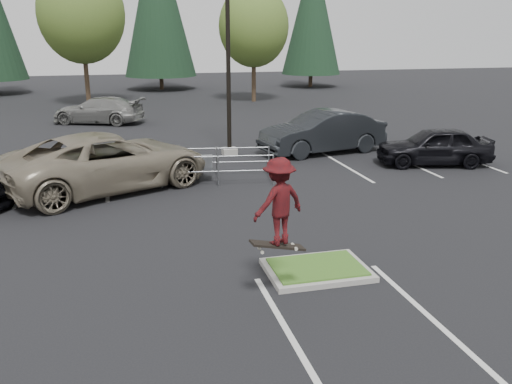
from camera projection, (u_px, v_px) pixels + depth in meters
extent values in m
plane|color=black|center=(317.00, 272.00, 11.85)|extent=(120.00, 120.00, 0.00)
cube|color=gray|center=(317.00, 270.00, 11.83)|extent=(2.20, 1.60, 0.12)
cube|color=#2F591C|center=(317.00, 267.00, 11.81)|extent=(1.95, 1.35, 0.05)
cube|color=silver|center=(108.00, 181.00, 19.16)|extent=(0.12, 5.20, 0.01)
cube|color=silver|center=(27.00, 186.00, 18.52)|extent=(0.12, 5.20, 0.01)
cube|color=silver|center=(345.00, 166.00, 21.27)|extent=(0.12, 5.20, 0.01)
cube|color=silver|center=(407.00, 162.00, 21.91)|extent=(0.12, 5.20, 0.01)
cube|color=silver|center=(465.00, 158.00, 22.54)|extent=(0.12, 5.20, 0.01)
cube|color=silver|center=(303.00, 358.00, 8.75)|extent=(0.12, 6.00, 0.01)
cube|color=silver|center=(451.00, 336.00, 9.38)|extent=(0.12, 6.00, 0.01)
cube|color=gray|center=(230.00, 152.00, 23.08)|extent=(0.60, 0.60, 0.30)
cylinder|color=black|center=(228.00, 33.00, 21.70)|extent=(0.18, 0.18, 10.00)
cylinder|color=#38281C|center=(87.00, 80.00, 38.29)|extent=(0.32, 0.32, 3.50)
ellipsoid|color=#436926|center=(81.00, 13.00, 37.00)|extent=(5.89, 5.89, 6.77)
sphere|color=#436926|center=(91.00, 25.00, 37.08)|extent=(3.68, 3.68, 3.68)
sphere|color=#436926|center=(75.00, 22.00, 37.42)|extent=(4.05, 4.05, 4.05)
cylinder|color=#38281C|center=(254.00, 81.00, 40.53)|extent=(0.32, 0.32, 3.04)
ellipsoid|color=#436926|center=(254.00, 26.00, 39.41)|extent=(5.12, 5.12, 5.89)
sphere|color=#436926|center=(263.00, 35.00, 39.45)|extent=(3.20, 3.20, 3.20)
sphere|color=#436926|center=(246.00, 33.00, 39.80)|extent=(3.52, 3.52, 3.52)
cylinder|color=#38281C|center=(162.00, 83.00, 49.32)|extent=(0.36, 0.36, 1.20)
cylinder|color=#38281C|center=(310.00, 80.00, 51.68)|extent=(0.36, 0.36, 1.20)
cone|color=black|center=(312.00, 11.00, 49.91)|extent=(5.50, 5.50, 11.30)
cylinder|color=gray|center=(162.00, 172.00, 18.16)|extent=(0.06, 0.06, 1.09)
cylinder|color=gray|center=(164.00, 163.00, 19.42)|extent=(0.06, 0.06, 1.09)
cylinder|color=gray|center=(218.00, 171.00, 18.33)|extent=(0.06, 0.06, 1.09)
cylinder|color=gray|center=(217.00, 162.00, 19.59)|extent=(0.06, 0.06, 1.09)
cylinder|color=gray|center=(273.00, 169.00, 18.50)|extent=(0.06, 0.06, 1.09)
cylinder|color=gray|center=(269.00, 161.00, 19.76)|extent=(0.06, 0.06, 1.09)
cylinder|color=gray|center=(218.00, 171.00, 18.33)|extent=(3.74, 0.63, 0.05)
cylinder|color=gray|center=(218.00, 156.00, 18.19)|extent=(3.74, 0.63, 0.05)
cylinder|color=gray|center=(217.00, 162.00, 19.59)|extent=(3.74, 0.63, 0.05)
cylinder|color=gray|center=(217.00, 148.00, 19.45)|extent=(3.74, 0.63, 0.05)
cube|color=gray|center=(201.00, 163.00, 18.87)|extent=(0.87, 0.61, 0.45)
cube|color=black|center=(278.00, 245.00, 10.31)|extent=(1.10, 0.41, 0.29)
cylinder|color=beige|center=(262.00, 252.00, 10.15)|extent=(0.07, 0.04, 0.07)
cylinder|color=beige|center=(259.00, 248.00, 10.35)|extent=(0.07, 0.04, 0.07)
cylinder|color=beige|center=(296.00, 249.00, 10.30)|extent=(0.07, 0.04, 0.07)
cylinder|color=beige|center=(293.00, 245.00, 10.51)|extent=(0.07, 0.04, 0.07)
imported|color=maroon|center=(278.00, 201.00, 10.06)|extent=(1.23, 0.96, 1.67)
imported|color=gray|center=(106.00, 162.00, 17.77)|extent=(7.54, 5.75, 1.90)
imported|color=black|center=(322.00, 132.00, 23.34)|extent=(5.75, 2.94, 1.81)
imported|color=black|center=(435.00, 146.00, 21.26)|extent=(4.69, 2.73, 1.50)
imported|color=gray|center=(100.00, 110.00, 30.91)|extent=(5.57, 3.96, 1.50)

